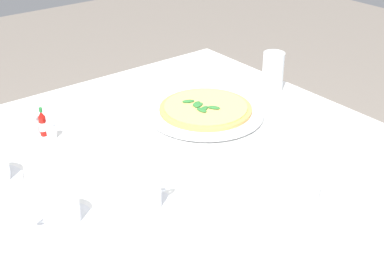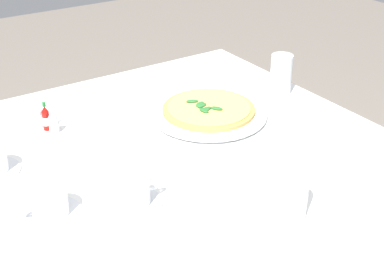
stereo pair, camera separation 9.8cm
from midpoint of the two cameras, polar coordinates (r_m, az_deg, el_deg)
name	(u,v)px [view 1 (the left image)]	position (r m, az deg, el deg)	size (l,w,h in m)	color
dining_table	(177,196)	(1.39, -3.68, -7.53)	(1.14, 1.14, 0.72)	white
pizza_plate	(206,112)	(1.51, -0.36, 1.69)	(0.34, 0.34, 0.02)	white
pizza	(206,108)	(1.50, -0.37, 2.16)	(0.27, 0.27, 0.02)	tan
coffee_cup_left_edge	(144,196)	(1.13, -7.76, -7.39)	(0.13, 0.13, 0.07)	white
coffee_cup_near_left	(61,210)	(1.13, -16.64, -8.69)	(0.13, 0.13, 0.07)	white
water_glass_back_corner	(303,190)	(1.12, 9.58, -6.80)	(0.07, 0.07, 0.13)	white
water_glass_right_edge	(273,74)	(1.67, 7.17, 5.88)	(0.07, 0.07, 0.13)	white
hot_sauce_bottle	(43,124)	(1.47, -17.89, 0.39)	(0.02, 0.02, 0.08)	#B7140F
salt_shaker	(35,124)	(1.49, -18.59, 0.37)	(0.03, 0.03, 0.06)	white
pepper_shaker	(51,130)	(1.45, -17.06, -0.22)	(0.03, 0.03, 0.06)	white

